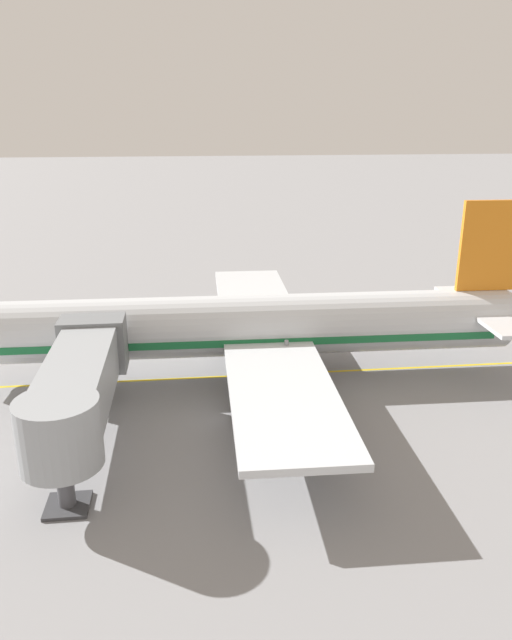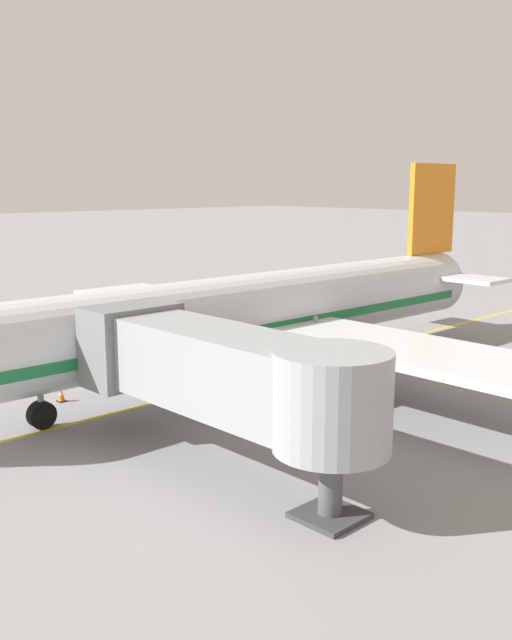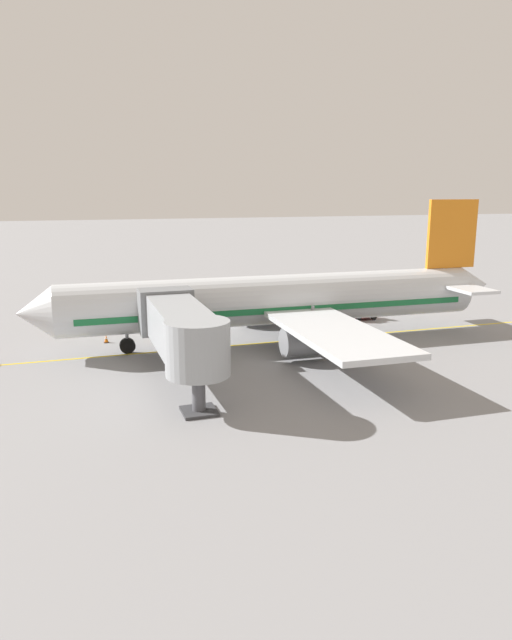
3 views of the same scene
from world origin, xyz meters
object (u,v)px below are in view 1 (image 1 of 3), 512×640
Objects in this scene: jet_bridge at (78,384)px; safety_cone_wing_tip at (56,356)px; baggage_tug_lead at (379,332)px; baggage_cart_front at (320,322)px; ground_crew_loader at (186,322)px; safety_cone_nose_left at (12,339)px; parked_airliner at (253,327)px; baggage_tug_trailing at (267,302)px; safety_cone_nose_right at (108,359)px; ground_crew_wing_walker at (287,334)px; baggage_cart_second_in_train at (358,321)px.

jet_bridge reaches higher than safety_cone_wing_tip.
jet_bridge is 4.66× the size of baggage_tug_lead.
baggage_tug_lead is at bearing -116.15° from baggage_cart_front.
ground_crew_loader is 2.86× the size of safety_cone_nose_left.
safety_cone_nose_left is (0.70, 22.11, -0.66)m from baggage_cart_front.
safety_cone_wing_tip is (3.72, 12.72, -2.90)m from parked_airliner.
baggage_tug_trailing is 4.70× the size of safety_cone_nose_right.
baggage_cart_front is at bearing -96.60° from ground_crew_loader.
safety_cone_wing_tip is (11.53, 3.61, -3.16)m from jet_bridge.
baggage_cart_front is 1.75× the size of ground_crew_loader.
baggage_tug_trailing is at bearing -53.42° from ground_crew_loader.
parked_airliner is at bearing 139.67° from baggage_cart_front.
jet_bridge is 21.15× the size of safety_cone_nose_right.
safety_cone_wing_tip is (-1.08, 22.28, -0.42)m from baggage_tug_lead.
parked_airliner is 13.93× the size of baggage_tug_lead.
ground_crew_wing_walker is 19.49m from safety_cone_nose_left.
baggage_tug_lead is 0.96× the size of baggage_tug_trailing.
ground_crew_loader is (1.21, 12.60, 0.00)m from baggage_cart_second_in_train.
baggage_cart_front is 5.03× the size of safety_cone_nose_right.
ground_crew_loader is (-4.94, 6.65, 0.24)m from baggage_tug_trailing.
baggage_cart_second_in_train is at bearing 30.44° from baggage_tug_lead.
ground_crew_loader reaches higher than safety_cone_nose_right.
baggage_tug_trailing is at bearing -49.82° from safety_cone_nose_right.
baggage_cart_second_in_train is 18.11m from safety_cone_nose_right.
parked_airliner is 10.98m from baggage_tug_lead.
ground_crew_wing_walker is at bearing -98.51° from safety_cone_nose_left.
jet_bridge reaches higher than baggage_cart_second_in_train.
ground_crew_loader is at bearing 27.67° from parked_airliner.
baggage_cart_front is at bearing -52.53° from ground_crew_wing_walker.
baggage_tug_lead reaches higher than safety_cone_wing_tip.
baggage_tug_trailing is 1.64× the size of ground_crew_wing_walker.
baggage_cart_second_in_train is 21.42m from safety_cone_wing_tip.
safety_cone_wing_tip is at bearing 99.20° from baggage_cart_front.
safety_cone_wing_tip is at bearing 92.78° from baggage_tug_lead.
safety_cone_nose_right is at bearing -122.30° from safety_cone_nose_left.
safety_cone_nose_right is at bearing 130.18° from baggage_tug_trailing.
baggage_cart_front is 22.13m from safety_cone_nose_left.
baggage_cart_second_in_train is (-0.07, -2.80, 0.00)m from baggage_cart_front.
safety_cone_nose_right and safety_cone_wing_tip have the same top height.
safety_cone_nose_left is at bearing 81.49° from ground_crew_wing_walker.
parked_airliner is 22.05× the size of ground_crew_wing_walker.
safety_cone_nose_left is at bearing 88.22° from baggage_cart_second_in_train.
jet_bridge reaches higher than ground_crew_wing_walker.
ground_crew_wing_walker is 15.59m from safety_cone_wing_tip.
jet_bridge is 16.62m from ground_crew_loader.
baggage_tug_lead reaches higher than baggage_cart_front.
safety_cone_nose_right is (-4.56, -7.21, 0.00)m from safety_cone_nose_left.
safety_cone_wing_tip is (-2.98, 18.41, -0.66)m from baggage_cart_front.
jet_bridge reaches higher than baggage_tug_trailing.
jet_bridge is 11.12m from safety_cone_nose_right.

